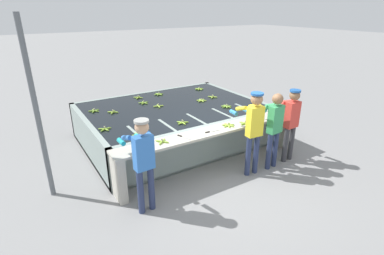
{
  "coord_description": "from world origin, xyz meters",
  "views": [
    {
      "loc": [
        -3.42,
        -4.35,
        3.27
      ],
      "look_at": [
        0.0,
        1.14,
        0.64
      ],
      "focal_mm": 28.0,
      "sensor_mm": 36.0,
      "label": 1
    }
  ],
  "objects": [
    {
      "name": "banana_bunch_floating_3",
      "position": [
        1.1,
        1.27,
        0.93
      ],
      "size": [
        0.28,
        0.28,
        0.08
      ],
      "color": "#75A333",
      "rests_on": "wash_tank"
    },
    {
      "name": "knife_1",
      "position": [
        -0.17,
        0.17,
        0.93
      ],
      "size": [
        0.35,
        0.05,
        0.02
      ],
      "color": "silver",
      "rests_on": "work_ledge"
    },
    {
      "name": "banana_bunch_floating_4",
      "position": [
        -0.47,
        3.19,
        0.93
      ],
      "size": [
        0.23,
        0.23,
        0.08
      ],
      "color": "#93BC3D",
      "rests_on": "wash_tank"
    },
    {
      "name": "banana_bunch_ledge_1",
      "position": [
        0.34,
        0.23,
        0.94
      ],
      "size": [
        0.28,
        0.28,
        0.08
      ],
      "color": "#9EC642",
      "rests_on": "work_ledge"
    },
    {
      "name": "banana_bunch_floating_12",
      "position": [
        -0.33,
        2.21,
        0.93
      ],
      "size": [
        0.28,
        0.28,
        0.08
      ],
      "color": "#9EC642",
      "rests_on": "wash_tank"
    },
    {
      "name": "support_post_left",
      "position": [
        -3.13,
        1.04,
        1.6
      ],
      "size": [
        0.09,
        0.09,
        3.2
      ],
      "color": "slate",
      "rests_on": "ground"
    },
    {
      "name": "worker_3",
      "position": [
        1.63,
        -0.3,
        1.0
      ],
      "size": [
        0.43,
        0.72,
        1.65
      ],
      "color": "#38383D",
      "rests_on": "ground"
    },
    {
      "name": "worker_0",
      "position": [
        -1.83,
        -0.3,
        1.01
      ],
      "size": [
        0.43,
        0.73,
        1.67
      ],
      "color": "navy",
      "rests_on": "ground"
    },
    {
      "name": "ground_plane",
      "position": [
        0.0,
        0.0,
        0.0
      ],
      "size": [
        80.0,
        80.0,
        0.0
      ],
      "primitive_type": "plane",
      "color": "gray",
      "rests_on": "ground"
    },
    {
      "name": "banana_bunch_floating_11",
      "position": [
        -0.54,
        2.66,
        0.93
      ],
      "size": [
        0.27,
        0.27,
        0.08
      ],
      "color": "#75A333",
      "rests_on": "wash_tank"
    },
    {
      "name": "banana_bunch_floating_1",
      "position": [
        -0.4,
        0.89,
        0.93
      ],
      "size": [
        0.28,
        0.27,
        0.08
      ],
      "color": "#8CB738",
      "rests_on": "wash_tank"
    },
    {
      "name": "banana_bunch_floating_0",
      "position": [
        -1.81,
        2.69,
        0.93
      ],
      "size": [
        0.28,
        0.27,
        0.08
      ],
      "color": "#75A333",
      "rests_on": "wash_tank"
    },
    {
      "name": "banana_bunch_ledge_0",
      "position": [
        0.72,
        0.13,
        0.94
      ],
      "size": [
        0.27,
        0.27,
        0.08
      ],
      "color": "#9EC642",
      "rests_on": "work_ledge"
    },
    {
      "name": "banana_bunch_floating_9",
      "position": [
        -1.46,
        2.36,
        0.93
      ],
      "size": [
        0.25,
        0.25,
        0.08
      ],
      "color": "#8CB738",
      "rests_on": "wash_tank"
    },
    {
      "name": "banana_bunch_floating_5",
      "position": [
        0.15,
        3.19,
        0.93
      ],
      "size": [
        0.28,
        0.28,
        0.08
      ],
      "color": "#75A333",
      "rests_on": "wash_tank"
    },
    {
      "name": "work_ledge",
      "position": [
        0.0,
        0.23,
        0.65
      ],
      "size": [
        4.41,
        0.45,
        0.92
      ],
      "color": "#B7B2A3",
      "rests_on": "ground"
    },
    {
      "name": "banana_bunch_floating_10",
      "position": [
        -1.46,
        0.77,
        0.93
      ],
      "size": [
        0.28,
        0.28,
        0.08
      ],
      "color": "#93BC3D",
      "rests_on": "wash_tank"
    },
    {
      "name": "knife_0",
      "position": [
        -0.77,
        0.25,
        0.93
      ],
      "size": [
        0.16,
        0.34,
        0.02
      ],
      "color": "silver",
      "rests_on": "work_ledge"
    },
    {
      "name": "worker_1",
      "position": [
        0.53,
        -0.32,
        1.08
      ],
      "size": [
        0.44,
        0.74,
        1.75
      ],
      "color": "navy",
      "rests_on": "ground"
    },
    {
      "name": "banana_bunch_ledge_2",
      "position": [
        -1.22,
        0.23,
        0.94
      ],
      "size": [
        0.24,
        0.24,
        0.08
      ],
      "color": "#93BC3D",
      "rests_on": "work_ledge"
    },
    {
      "name": "banana_bunch_floating_2",
      "position": [
        0.86,
        2.04,
        0.93
      ],
      "size": [
        0.27,
        0.28,
        0.08
      ],
      "color": "#9EC642",
      "rests_on": "wash_tank"
    },
    {
      "name": "banana_bunch_floating_6",
      "position": [
        1.31,
        2.16,
        0.93
      ],
      "size": [
        0.23,
        0.23,
        0.08
      ],
      "color": "#9EC642",
      "rests_on": "wash_tank"
    },
    {
      "name": "worker_2",
      "position": [
        1.07,
        -0.34,
        1.0
      ],
      "size": [
        0.44,
        0.73,
        1.66
      ],
      "color": "navy",
      "rests_on": "ground"
    },
    {
      "name": "wash_tank",
      "position": [
        -0.0,
        2.06,
        0.45
      ],
      "size": [
        4.41,
        3.25,
        0.92
      ],
      "color": "gray",
      "rests_on": "ground"
    },
    {
      "name": "banana_bunch_floating_7",
      "position": [
        -1.94,
        1.42,
        0.93
      ],
      "size": [
        0.27,
        0.28,
        0.08
      ],
      "color": "#7FAD33",
      "rests_on": "wash_tank"
    },
    {
      "name": "banana_bunch_floating_8",
      "position": [
        1.46,
        3.07,
        0.93
      ],
      "size": [
        0.28,
        0.28,
        0.08
      ],
      "color": "#7FAD33",
      "rests_on": "wash_tank"
    }
  ]
}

